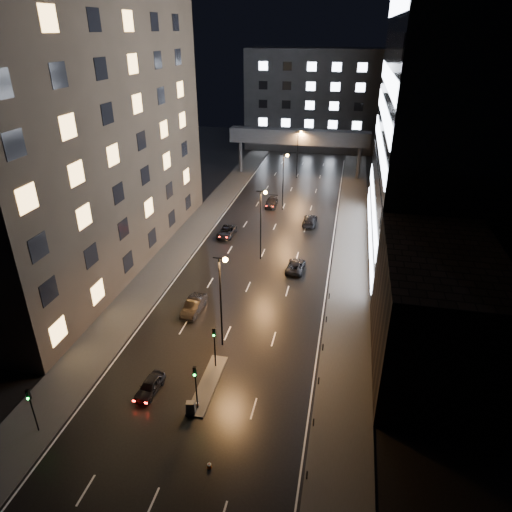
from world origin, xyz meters
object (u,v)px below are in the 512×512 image
object	(u,v)px
car_toward_a	(296,266)
car_toward_b	(310,220)
car_away_d	(272,202)
car_away_a	(150,386)
utility_cabinet	(191,408)
car_away_b	(194,306)
car_away_c	(226,232)

from	to	relation	value
car_toward_a	car_toward_b	size ratio (longest dim) A/B	0.91
car_away_d	car_away_a	bearing A→B (deg)	-95.38
car_away_a	utility_cabinet	xyz separation A→B (m)	(4.46, -1.83, 0.09)
utility_cabinet	car_away_a	bearing A→B (deg)	147.49
car_away_a	utility_cabinet	distance (m)	4.83
car_away_a	car_away_b	xyz separation A→B (m)	(-0.35, 13.14, 0.15)
car_toward_a	utility_cabinet	size ratio (longest dim) A/B	4.11
car_away_d	car_toward_a	distance (m)	24.92
car_toward_b	utility_cabinet	xyz separation A→B (m)	(-5.56, -43.85, -0.03)
car_away_d	utility_cabinet	bearing A→B (deg)	-90.28
car_toward_b	utility_cabinet	size ratio (longest dim) A/B	4.53
car_away_a	car_toward_a	world-z (taller)	car_toward_a
car_away_d	car_away_c	bearing A→B (deg)	-110.05
car_away_a	car_toward_a	distance (m)	27.32
car_away_a	car_toward_a	size ratio (longest dim) A/B	0.78
car_away_d	car_toward_b	world-z (taller)	car_toward_b
car_toward_a	car_away_d	bearing A→B (deg)	-70.31
car_away_c	utility_cabinet	xyz separation A→B (m)	(6.75, -36.42, 0.04)
car_away_a	car_away_c	world-z (taller)	car_away_c
car_away_c	utility_cabinet	distance (m)	37.04
car_away_c	car_away_d	bearing A→B (deg)	74.43
car_toward_a	utility_cabinet	world-z (taller)	car_toward_a
car_away_c	car_toward_b	size ratio (longest dim) A/B	0.95
car_toward_a	car_toward_b	bearing A→B (deg)	-88.62
car_away_c	car_away_d	xyz separation A→B (m)	(4.58, 14.68, 0.03)
car_toward_a	utility_cabinet	bearing A→B (deg)	81.15
car_away_c	car_toward_b	bearing A→B (deg)	32.86
car_away_a	car_toward_a	bearing A→B (deg)	74.20
car_away_b	car_toward_a	bearing A→B (deg)	53.11
car_away_d	car_toward_a	bearing A→B (deg)	-75.20
car_away_d	utility_cabinet	xyz separation A→B (m)	(2.17, -51.11, 0.01)
car_away_b	car_away_c	size ratio (longest dim) A/B	0.96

